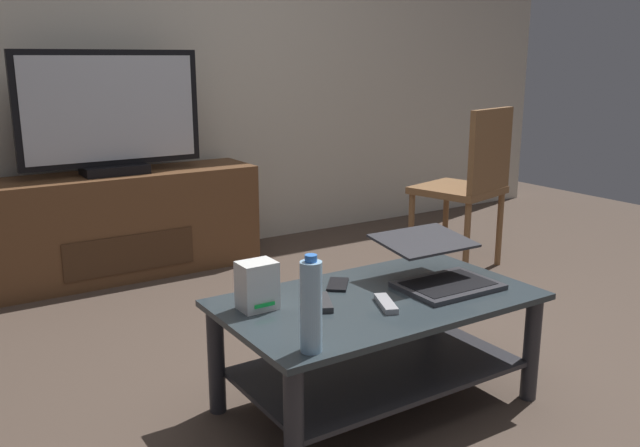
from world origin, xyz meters
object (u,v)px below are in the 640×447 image
(television, at_px, (111,115))
(router_box, at_px, (257,285))
(coffee_table, at_px, (377,331))
(cell_phone, at_px, (338,284))
(water_bottle_near, at_px, (311,306))
(soundbar_remote, at_px, (386,304))
(dining_chair, at_px, (471,180))
(laptop, at_px, (438,267))
(media_cabinet, at_px, (118,225))
(tv_remote, at_px, (324,302))

(television, distance_m, router_box, 1.90)
(coffee_table, distance_m, cell_phone, 0.23)
(router_box, height_order, cell_phone, router_box)
(television, distance_m, water_bottle_near, 2.26)
(television, xyz_separation_m, cell_phone, (0.28, -1.81, -0.50))
(water_bottle_near, height_order, soundbar_remote, water_bottle_near)
(dining_chair, relative_size, cell_phone, 6.82)
(television, height_order, cell_phone, television)
(television, height_order, water_bottle_near, television)
(router_box, xyz_separation_m, soundbar_remote, (0.37, -0.22, -0.07))
(soundbar_remote, bearing_deg, dining_chair, 59.31)
(coffee_table, relative_size, cell_phone, 7.89)
(cell_phone, relative_size, soundbar_remote, 0.88)
(coffee_table, xyz_separation_m, water_bottle_near, (-0.43, -0.25, 0.27))
(coffee_table, height_order, laptop, laptop)
(router_box, distance_m, soundbar_remote, 0.44)
(soundbar_remote, bearing_deg, water_bottle_near, -134.97)
(laptop, bearing_deg, router_box, 168.71)
(coffee_table, xyz_separation_m, laptop, (0.27, -0.01, 0.20))
(media_cabinet, height_order, water_bottle_near, water_bottle_near)
(dining_chair, bearing_deg, water_bottle_near, -146.29)
(water_bottle_near, xyz_separation_m, tv_remote, (0.23, 0.29, -0.13))
(tv_remote, bearing_deg, water_bottle_near, -103.24)
(coffee_table, xyz_separation_m, tv_remote, (-0.20, 0.04, 0.14))
(water_bottle_near, height_order, tv_remote, water_bottle_near)
(dining_chair, bearing_deg, television, 151.25)
(tv_remote, bearing_deg, coffee_table, 15.51)
(coffee_table, xyz_separation_m, media_cabinet, (-0.33, 2.00, 0.01))
(media_cabinet, height_order, dining_chair, dining_chair)
(water_bottle_near, height_order, cell_phone, water_bottle_near)
(media_cabinet, relative_size, cell_phone, 11.49)
(coffee_table, relative_size, dining_chair, 1.16)
(dining_chair, relative_size, tv_remote, 5.97)
(television, relative_size, cell_phone, 7.15)
(coffee_table, bearing_deg, television, 99.52)
(dining_chair, xyz_separation_m, soundbar_remote, (-1.48, -1.09, -0.11))
(laptop, relative_size, tv_remote, 2.55)
(media_cabinet, xyz_separation_m, dining_chair, (1.78, -1.00, 0.24))
(dining_chair, distance_m, tv_remote, 1.92)
(tv_remote, relative_size, soundbar_remote, 1.00)
(coffee_table, distance_m, media_cabinet, 2.03)
(dining_chair, bearing_deg, router_box, -154.73)
(television, distance_m, laptop, 2.12)
(router_box, distance_m, tv_remote, 0.24)
(laptop, xyz_separation_m, cell_phone, (-0.32, 0.18, -0.06))
(media_cabinet, distance_m, water_bottle_near, 2.27)
(router_box, height_order, tv_remote, router_box)
(coffee_table, relative_size, laptop, 2.71)
(laptop, relative_size, water_bottle_near, 1.42)
(media_cabinet, xyz_separation_m, television, (-0.00, -0.02, 0.62))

